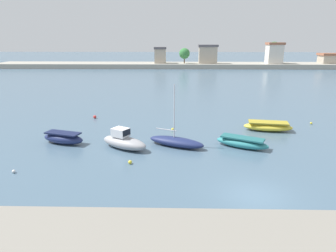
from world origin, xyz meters
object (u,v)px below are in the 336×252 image
moored_boat_1 (124,141)px  mooring_buoy_0 (130,162)px  moored_boat_2 (176,142)px  mooring_buoy_1 (14,171)px  mooring_buoy_2 (95,117)px  moored_boat_0 (63,138)px  moored_boat_3 (242,143)px  mooring_buoy_4 (311,123)px  mooring_buoy_3 (173,129)px  moored_boat_4 (268,126)px

moored_boat_1 → mooring_buoy_0: size_ratio=16.28×
moored_boat_2 → mooring_buoy_1: 13.23m
moored_boat_2 → mooring_buoy_2: (-9.91, 9.61, -0.25)m
moored_boat_0 → mooring_buoy_0: moored_boat_0 is taller
moored_boat_3 → mooring_buoy_2: bearing=175.5°
mooring_buoy_1 → mooring_buoy_0: bearing=12.6°
mooring_buoy_0 → mooring_buoy_4: bearing=31.6°
moored_boat_2 → moored_boat_0: bearing=-158.8°
moored_boat_0 → mooring_buoy_3: bearing=39.8°
moored_boat_4 → mooring_buoy_0: moored_boat_4 is taller
mooring_buoy_0 → mooring_buoy_3: size_ratio=0.98×
moored_boat_3 → mooring_buoy_4: (9.52, 7.78, -0.34)m
moored_boat_0 → mooring_buoy_4: size_ratio=17.69×
moored_boat_1 → mooring_buoy_4: moored_boat_1 is taller
mooring_buoy_2 → mooring_buoy_3: mooring_buoy_2 is taller
mooring_buoy_2 → mooring_buoy_3: 10.70m
moored_boat_3 → mooring_buoy_4: size_ratio=19.65×
moored_boat_1 → moored_boat_4: (14.37, 5.63, -0.18)m
moored_boat_4 → mooring_buoy_2: size_ratio=13.40×
moored_boat_3 → mooring_buoy_3: moored_boat_3 is taller
mooring_buoy_0 → mooring_buoy_4: (19.02, 11.69, -0.03)m
moored_boat_0 → mooring_buoy_3: moored_boat_0 is taller
moored_boat_1 → mooring_buoy_2: size_ratio=12.42×
mooring_buoy_1 → moored_boat_1: bearing=36.3°
moored_boat_2 → mooring_buoy_2: 13.80m
mooring_buoy_0 → moored_boat_1: bearing=106.8°
mooring_buoy_1 → mooring_buoy_3: 15.67m
moored_boat_3 → mooring_buoy_0: bearing=-130.5°
moored_boat_0 → moored_boat_1: size_ratio=0.90×
moored_boat_2 → moored_boat_4: (9.73, 5.02, 0.02)m
moored_boat_3 → mooring_buoy_3: 7.97m
mooring_buoy_1 → mooring_buoy_2: size_ratio=0.65×
moored_boat_4 → mooring_buoy_1: bearing=-144.4°
moored_boat_0 → moored_boat_1: 5.94m
mooring_buoy_1 → mooring_buoy_3: (11.48, 10.67, 0.03)m
moored_boat_2 → mooring_buoy_3: (-0.36, 4.78, -0.29)m
moored_boat_1 → mooring_buoy_4: 21.69m
moored_boat_0 → moored_boat_1: (5.84, -1.12, 0.12)m
mooring_buoy_3 → moored_boat_3: bearing=-38.2°
mooring_buoy_2 → mooring_buoy_4: 25.40m
moored_boat_2 → mooring_buoy_0: bearing=-107.5°
moored_boat_0 → moored_boat_3: moored_boat_0 is taller
mooring_buoy_2 → moored_boat_3: bearing=-31.7°
moored_boat_2 → moored_boat_3: size_ratio=1.17×
moored_boat_4 → mooring_buoy_2: moored_boat_4 is taller
moored_boat_1 → moored_boat_2: bearing=38.3°
moored_boat_2 → mooring_buoy_3: bearing=118.4°
moored_boat_0 → mooring_buoy_0: bearing=-16.6°
mooring_buoy_3 → mooring_buoy_4: bearing=10.3°
moored_boat_1 → mooring_buoy_2: 11.50m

